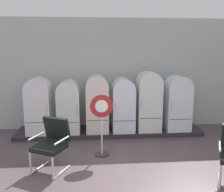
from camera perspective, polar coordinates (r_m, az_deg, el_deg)
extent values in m
cube|color=#B5BFBC|center=(7.16, -0.96, 5.18)|extent=(11.76, 0.12, 3.21)
cube|color=#47443F|center=(7.14, -0.99, 15.23)|extent=(11.76, 0.07, 0.06)
cube|color=#28272C|center=(6.88, -0.58, -8.30)|extent=(5.10, 0.95, 0.11)
cube|color=white|center=(6.70, -16.81, -3.52)|extent=(0.63, 0.61, 1.18)
cylinder|color=white|center=(6.59, -17.09, 1.46)|extent=(0.63, 0.59, 0.63)
cube|color=#383838|center=(6.47, -17.28, -6.02)|extent=(0.58, 0.01, 0.01)
cylinder|color=silver|center=(6.32, -15.21, -2.99)|extent=(0.02, 0.02, 0.28)
cube|color=silver|center=(6.63, -10.11, -3.65)|extent=(0.59, 0.70, 1.12)
cylinder|color=silver|center=(6.52, -10.28, 1.12)|extent=(0.59, 0.68, 0.59)
cube|color=#383838|center=(6.35, -10.35, -6.20)|extent=(0.54, 0.01, 0.01)
cylinder|color=silver|center=(6.23, -8.31, -3.27)|extent=(0.02, 0.02, 0.28)
cube|color=silver|center=(6.57, -3.50, -3.08)|extent=(0.59, 0.67, 1.24)
cylinder|color=silver|center=(6.45, -3.57, 2.28)|extent=(0.59, 0.66, 0.59)
cube|color=#383838|center=(6.30, -3.42, -5.79)|extent=(0.55, 0.01, 0.01)
cylinder|color=silver|center=(6.21, -1.27, -2.49)|extent=(0.02, 0.02, 0.28)
cube|color=white|center=(6.64, 2.61, -3.31)|extent=(0.60, 0.68, 1.15)
cylinder|color=white|center=(6.52, 2.65, 1.61)|extent=(0.60, 0.67, 0.60)
cube|color=#383838|center=(6.36, 2.98, -5.89)|extent=(0.55, 0.01, 0.01)
cylinder|color=silver|center=(6.24, 0.84, -2.93)|extent=(0.02, 0.02, 0.28)
cube|color=silver|center=(6.70, 8.60, -2.56)|extent=(0.63, 0.61, 1.32)
cylinder|color=silver|center=(6.58, 8.76, 3.02)|extent=(0.63, 0.60, 0.63)
cube|color=#383838|center=(6.48, 9.15, -5.24)|extent=(0.58, 0.01, 0.01)
cylinder|color=silver|center=(6.31, 7.03, -1.90)|extent=(0.02, 0.02, 0.28)
cube|color=white|center=(6.93, 15.12, -2.95)|extent=(0.66, 0.58, 1.18)
cylinder|color=white|center=(6.82, 15.36, 1.88)|extent=(0.66, 0.57, 0.66)
cube|color=#383838|center=(6.72, 15.87, -5.31)|extent=(0.61, 0.01, 0.01)
cylinder|color=silver|center=(6.53, 13.84, -2.45)|extent=(0.02, 0.02, 0.28)
cylinder|color=silver|center=(5.19, -16.64, -15.85)|extent=(0.29, 0.51, 0.04)
cylinder|color=silver|center=(4.93, -18.71, -14.78)|extent=(0.05, 0.05, 0.42)
cylinder|color=silver|center=(4.92, -11.85, -17.21)|extent=(0.29, 0.51, 0.04)
cylinder|color=silver|center=(4.64, -13.81, -16.21)|extent=(0.05, 0.05, 0.42)
cube|color=black|center=(4.86, -14.58, -11.66)|extent=(0.71, 0.70, 0.09)
cube|color=black|center=(4.96, -12.88, -7.55)|extent=(0.56, 0.40, 0.49)
cylinder|color=silver|center=(4.96, -17.40, -9.03)|extent=(0.24, 0.42, 0.04)
cylinder|color=silver|center=(4.63, -11.78, -10.22)|extent=(0.24, 0.42, 0.04)
cylinder|color=silver|center=(4.95, 23.97, -17.80)|extent=(0.29, 0.51, 0.04)
cylinder|color=silver|center=(4.62, 24.20, -17.00)|extent=(0.05, 0.05, 0.42)
cylinder|color=silver|center=(4.68, 24.12, -10.75)|extent=(0.24, 0.42, 0.04)
cylinder|color=#2D2D30|center=(5.57, -2.40, -13.52)|extent=(0.32, 0.32, 0.03)
cylinder|color=silver|center=(5.36, -2.44, -8.03)|extent=(0.04, 0.04, 1.10)
cylinder|color=maroon|center=(5.18, -2.48, -2.40)|extent=(0.50, 0.02, 0.50)
cylinder|color=white|center=(5.17, -2.48, -2.43)|extent=(0.27, 0.00, 0.27)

